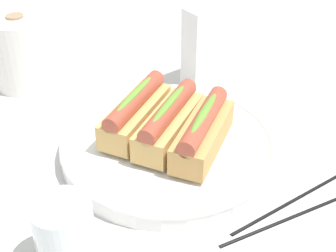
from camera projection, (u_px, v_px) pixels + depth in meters
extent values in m
plane|color=beige|center=(173.00, 150.00, 0.74)|extent=(2.40, 2.40, 0.00)
cylinder|color=white|center=(168.00, 147.00, 0.73)|extent=(0.32, 0.32, 0.02)
torus|color=white|center=(168.00, 140.00, 0.72)|extent=(0.32, 0.32, 0.01)
cube|color=tan|center=(202.00, 136.00, 0.69)|extent=(0.16, 0.09, 0.04)
cylinder|color=#A84733|center=(203.00, 120.00, 0.67)|extent=(0.15, 0.07, 0.03)
ellipsoid|color=olive|center=(203.00, 113.00, 0.66)|extent=(0.11, 0.04, 0.01)
cube|color=tan|center=(168.00, 126.00, 0.71)|extent=(0.16, 0.08, 0.04)
cylinder|color=#A84733|center=(168.00, 110.00, 0.69)|extent=(0.15, 0.06, 0.03)
ellipsoid|color=olive|center=(168.00, 103.00, 0.68)|extent=(0.11, 0.04, 0.01)
cube|color=tan|center=(136.00, 116.00, 0.73)|extent=(0.16, 0.08, 0.04)
cylinder|color=#A84733|center=(135.00, 100.00, 0.71)|extent=(0.15, 0.06, 0.03)
ellipsoid|color=olive|center=(135.00, 94.00, 0.70)|extent=(0.11, 0.04, 0.01)
cylinder|color=white|center=(65.00, 235.00, 0.54)|extent=(0.07, 0.07, 0.09)
cylinder|color=silver|center=(67.00, 246.00, 0.55)|extent=(0.06, 0.06, 0.05)
cylinder|color=white|center=(20.00, 52.00, 0.87)|extent=(0.11, 0.11, 0.13)
cylinder|color=#997A5B|center=(13.00, 17.00, 0.83)|extent=(0.03, 0.03, 0.00)
cube|color=white|center=(212.00, 45.00, 0.87)|extent=(0.12, 0.07, 0.15)
cylinder|color=black|center=(294.00, 199.00, 0.65)|extent=(0.21, 0.07, 0.01)
cylinder|color=black|center=(292.00, 216.00, 0.62)|extent=(0.20, 0.10, 0.01)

